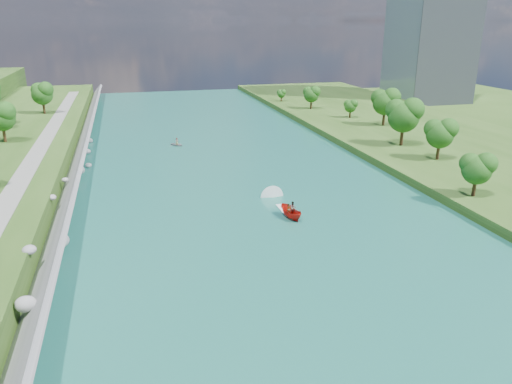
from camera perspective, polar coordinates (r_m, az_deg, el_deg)
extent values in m
plane|color=#2D5119|center=(64.08, 1.70, -4.73)|extent=(260.00, 260.00, 0.00)
cube|color=#196055|center=(82.17, -2.24, 0.74)|extent=(55.00, 240.00, 0.10)
cube|color=#2D5119|center=(104.07, 25.45, 3.21)|extent=(44.00, 240.00, 1.50)
cube|color=slate|center=(80.41, -20.54, 0.40)|extent=(3.54, 236.00, 4.05)
ellipsoid|color=gray|center=(48.67, -24.84, -11.54)|extent=(1.86, 1.49, 1.46)
ellipsoid|color=gray|center=(56.53, -24.49, -6.03)|extent=(1.43, 1.52, 0.95)
ellipsoid|color=gray|center=(62.77, -21.39, -5.21)|extent=(1.90, 2.42, 1.49)
ellipsoid|color=gray|center=(73.03, -22.27, -0.57)|extent=(1.09, 1.31, 0.74)
ellipsoid|color=gray|center=(83.03, -20.98, 1.31)|extent=(1.06, 1.00, 0.70)
ellipsoid|color=gray|center=(91.38, -19.54, 2.37)|extent=(1.85, 1.90, 1.45)
ellipsoid|color=gray|center=(97.80, -18.61, 2.91)|extent=(1.26, 1.61, 0.80)
ellipsoid|color=gray|center=(107.86, -18.81, 4.41)|extent=(1.81, 1.69, 1.08)
ellipsoid|color=gray|center=(117.73, -18.49, 5.58)|extent=(1.46, 1.48, 1.15)
cube|color=gray|center=(80.93, -25.35, 1.18)|extent=(3.00, 200.00, 0.10)
cube|color=gray|center=(180.96, 19.64, 19.30)|extent=(22.00, 22.00, 60.00)
ellipsoid|color=#204813|center=(107.91, -27.06, 7.48)|extent=(5.45, 5.45, 9.09)
ellipsoid|color=#204813|center=(138.08, -23.25, 10.14)|extent=(5.55, 5.55, 9.25)
ellipsoid|color=#204813|center=(78.49, 23.91, 2.23)|extent=(4.59, 4.59, 7.65)
ellipsoid|color=#204813|center=(97.26, 20.28, 6.07)|extent=(5.37, 5.37, 8.95)
ellipsoid|color=#204813|center=(106.20, 16.51, 8.13)|extent=(6.80, 6.80, 11.34)
ellipsoid|color=#204813|center=(126.25, 14.52, 9.74)|extent=(6.34, 6.34, 10.56)
ellipsoid|color=#204813|center=(135.19, 10.74, 9.53)|extent=(3.39, 3.39, 5.65)
ellipsoid|color=#204813|center=(147.59, 6.35, 10.91)|extent=(4.60, 4.60, 7.67)
ellipsoid|color=#204813|center=(161.19, 2.91, 11.10)|extent=(2.67, 2.67, 4.45)
imported|color=red|center=(68.46, 3.97, -2.31)|extent=(2.58, 4.68, 1.71)
imported|color=#66605B|center=(67.83, 3.77, -2.11)|extent=(0.79, 0.63, 1.88)
imported|color=#66605B|center=(68.92, 4.24, -1.81)|extent=(0.93, 0.76, 1.81)
cube|color=white|center=(71.41, 3.19, -2.08)|extent=(0.90, 5.00, 0.06)
imported|color=gray|center=(109.95, -9.02, 5.42)|extent=(3.74, 3.84, 0.65)
imported|color=#66605B|center=(109.80, -9.03, 5.76)|extent=(0.81, 0.63, 1.46)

